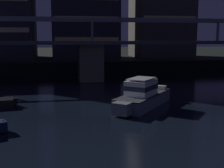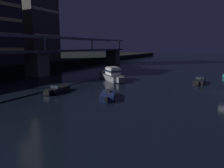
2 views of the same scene
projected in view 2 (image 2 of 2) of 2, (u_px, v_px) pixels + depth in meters
The scene contains 5 objects.
river_bridge at pixel (37, 57), 48.17m from camera, with size 83.21×6.40×9.38m.
cabin_cruiser_near_left at pixel (112, 75), 42.72m from camera, with size 7.38×8.37×2.79m.
speedboat_near_center at pixel (57, 90), 31.36m from camera, with size 5.23×2.28×1.16m.
speedboat_near_right at pixel (199, 82), 38.63m from camera, with size 5.20×1.88×1.16m.
speedboat_mid_right at pixel (108, 96), 27.60m from camera, with size 5.02×3.23×1.16m.
Camera 2 is at (-34.42, 1.44, 6.95)m, focal length 32.80 mm.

